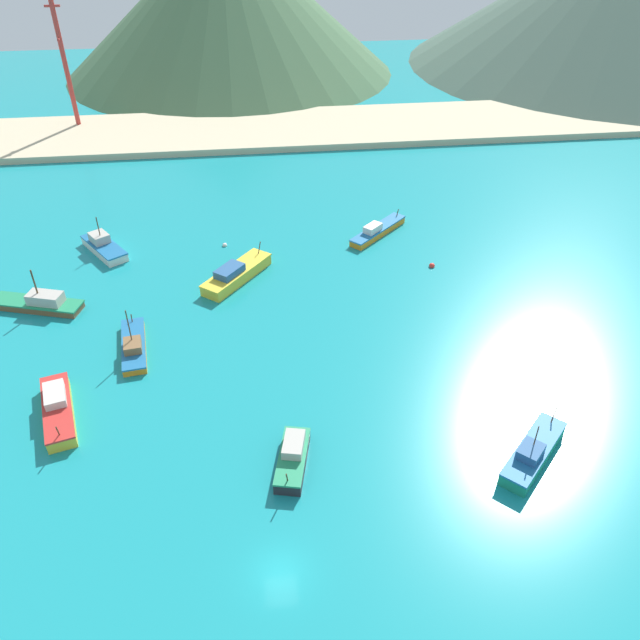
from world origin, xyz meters
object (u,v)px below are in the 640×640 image
at_px(fishing_boat_5, 533,453).
at_px(fishing_boat_7, 377,230).
at_px(fishing_boat_10, 104,246).
at_px(radio_tower, 63,56).
at_px(fishing_boat_1, 293,457).
at_px(fishing_boat_2, 39,303).
at_px(buoy_1, 432,266).
at_px(buoy_0, 225,245).
at_px(fishing_boat_0, 134,346).
at_px(fishing_boat_6, 236,274).
at_px(fishing_boat_8, 58,409).

relative_size(fishing_boat_5, fishing_boat_7, 0.91).
distance_m(fishing_boat_10, radio_tower, 53.43).
relative_size(fishing_boat_1, radio_tower, 0.26).
distance_m(fishing_boat_2, buoy_1, 49.42).
relative_size(buoy_0, buoy_1, 0.85).
bearing_deg(fishing_boat_7, fishing_boat_0, -143.90).
xyz_separation_m(fishing_boat_6, fishing_boat_8, (-17.36, -22.67, -0.05)).
bearing_deg(fishing_boat_2, fishing_boat_8, -72.20).
xyz_separation_m(fishing_boat_1, fishing_boat_2, (-28.15, 27.79, -0.09)).
xyz_separation_m(fishing_boat_2, fishing_boat_7, (43.72, 13.47, -0.11)).
height_order(fishing_boat_1, fishing_boat_5, fishing_boat_5).
distance_m(fishing_boat_5, fishing_boat_6, 42.36).
bearing_deg(fishing_boat_10, radio_tower, 103.90).
height_order(fishing_boat_1, fishing_boat_8, fishing_boat_8).
height_order(fishing_boat_10, buoy_1, fishing_boat_10).
xyz_separation_m(fishing_boat_6, fishing_boat_7, (20.26, 9.83, -0.25)).
bearing_deg(fishing_boat_8, fishing_boat_2, 107.80).
distance_m(fishing_boat_6, fishing_boat_8, 28.55).
bearing_deg(fishing_boat_5, fishing_boat_1, 174.74).
distance_m(fishing_boat_0, fishing_boat_5, 42.50).
distance_m(fishing_boat_5, radio_tower, 109.63).
bearing_deg(fishing_boat_8, fishing_boat_1, -21.67).
height_order(fishing_boat_7, radio_tower, radio_tower).
height_order(fishing_boat_1, fishing_boat_10, fishing_boat_10).
bearing_deg(buoy_1, fishing_boat_7, 120.02).
bearing_deg(radio_tower, fishing_boat_1, -68.94).
relative_size(fishing_boat_5, radio_tower, 0.31).
relative_size(fishing_boat_2, fishing_boat_5, 1.33).
distance_m(fishing_boat_0, fishing_boat_8, 11.23).
xyz_separation_m(fishing_boat_5, fishing_boat_7, (-5.81, 43.23, -0.19)).
distance_m(fishing_boat_0, fishing_boat_6, 17.39).
distance_m(fishing_boat_2, fishing_boat_10, 14.14).
bearing_deg(fishing_boat_7, fishing_boat_1, -110.68).
bearing_deg(buoy_1, fishing_boat_0, -160.11).
height_order(fishing_boat_0, fishing_boat_10, fishing_boat_0).
distance_m(fishing_boat_5, fishing_boat_7, 43.62).
xyz_separation_m(fishing_boat_1, fishing_boat_10, (-22.63, 40.80, -0.03)).
relative_size(fishing_boat_1, fishing_boat_6, 0.69).
bearing_deg(fishing_boat_6, buoy_0, 99.48).
relative_size(fishing_boat_8, radio_tower, 0.37).
relative_size(fishing_boat_8, buoy_1, 12.94).
height_order(fishing_boat_8, fishing_boat_10, fishing_boat_10).
bearing_deg(radio_tower, fishing_boat_7, -44.53).
xyz_separation_m(fishing_boat_5, fishing_boat_6, (-26.07, 33.39, 0.06)).
relative_size(fishing_boat_0, fishing_boat_6, 0.90).
bearing_deg(fishing_boat_1, fishing_boat_7, 69.32).
height_order(fishing_boat_0, fishing_boat_2, fishing_boat_0).
distance_m(fishing_boat_0, fishing_boat_1, 24.26).
height_order(fishing_boat_1, radio_tower, radio_tower).
bearing_deg(fishing_boat_1, fishing_boat_6, 98.47).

